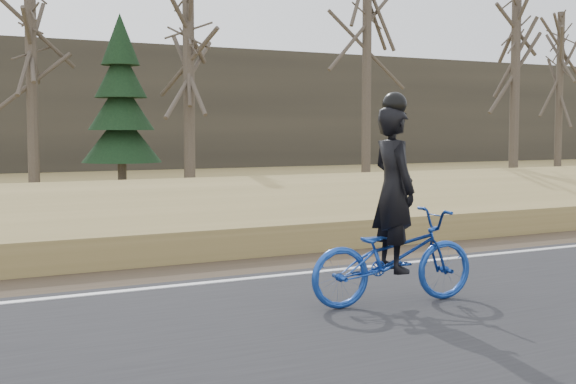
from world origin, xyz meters
TOP-DOWN VIEW (x-y plane):
  - shoulder at (0.00, 1.20)m, footprint 120.00×1.60m
  - embankment at (0.00, 4.20)m, footprint 120.00×5.00m
  - ballast at (0.00, 8.00)m, footprint 120.00×3.00m
  - railroad at (0.00, 8.00)m, footprint 120.00×2.40m
  - treeline_backdrop at (0.00, 30.00)m, footprint 120.00×4.00m
  - cyclist at (-5.68, -1.82)m, footprint 1.98×0.87m
  - bare_tree_left at (-5.60, 17.09)m, footprint 0.36×0.36m
  - bare_tree_near_left at (-1.25, 14.94)m, footprint 0.36×0.36m
  - bare_tree_center at (6.48, 16.39)m, footprint 0.36×0.36m
  - bare_tree_right at (11.47, 13.80)m, footprint 0.36×0.36m
  - bare_tree_far_right at (20.20, 19.63)m, footprint 0.36×0.36m
  - conifer at (-2.85, 16.85)m, footprint 2.60×2.60m

SIDE VIEW (x-z plane):
  - shoulder at x=0.00m, z-range 0.00..0.04m
  - embankment at x=0.00m, z-range 0.00..0.44m
  - ballast at x=0.00m, z-range 0.00..0.45m
  - railroad at x=0.00m, z-range 0.38..0.67m
  - cyclist at x=-5.68m, z-range -0.36..1.90m
  - conifer at x=-2.85m, z-range -0.15..5.52m
  - treeline_backdrop at x=0.00m, z-range 0.00..6.00m
  - bare_tree_right at x=11.47m, z-range 0.00..7.02m
  - bare_tree_near_left at x=-1.25m, z-range 0.00..7.21m
  - bare_tree_left at x=-5.60m, z-range 0.00..7.47m
  - bare_tree_far_right at x=20.20m, z-range 0.00..7.67m
  - bare_tree_center at x=6.48m, z-range 0.00..9.48m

